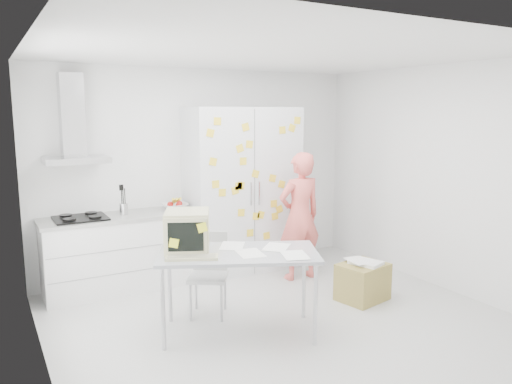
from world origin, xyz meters
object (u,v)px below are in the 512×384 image
desk (206,241)px  chair (209,268)px  person (300,216)px  cardboard_box (363,281)px

desk → chair: desk is taller
person → chair: size_ratio=1.88×
person → desk: size_ratio=0.97×
person → cardboard_box: size_ratio=2.70×
desk → cardboard_box: bearing=22.0°
desk → cardboard_box: size_ratio=2.79×
cardboard_box → person: bearing=102.1°
person → desk: 1.91m
chair → cardboard_box: chair is taller
chair → cardboard_box: (1.69, -0.52, -0.27)m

